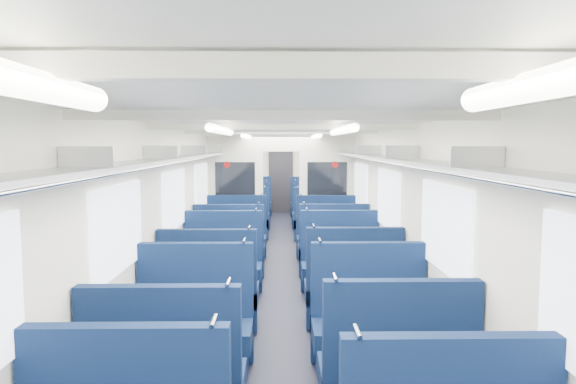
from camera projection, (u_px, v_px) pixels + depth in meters
name	position (u px, v px, depth m)	size (l,w,h in m)	color
floor	(282.00, 293.00, 7.38)	(2.80, 18.00, 0.01)	black
ceiling	(281.00, 129.00, 7.17)	(2.80, 18.00, 0.01)	white
wall_left	(182.00, 212.00, 7.25)	(0.02, 18.00, 2.35)	silver
dado_left	(184.00, 270.00, 7.33)	(0.03, 17.90, 0.70)	#121F3C
wall_right	(380.00, 212.00, 7.29)	(0.02, 18.00, 2.35)	silver
dado_right	(378.00, 269.00, 7.37)	(0.03, 17.90, 0.70)	#121F3C
wall_far	(281.00, 175.00, 16.23)	(2.80, 0.02, 2.35)	silver
luggage_rack_left	(195.00, 156.00, 7.18)	(0.36, 17.40, 0.18)	#B2B5BA
luggage_rack_right	(368.00, 156.00, 7.22)	(0.36, 17.40, 0.18)	#B2B5BA
windows	(282.00, 198.00, 6.80)	(2.78, 15.60, 0.75)	white
ceiling_fittings	(281.00, 133.00, 6.91)	(2.70, 16.06, 0.11)	white
end_door	(281.00, 181.00, 16.19)	(0.75, 0.06, 2.00)	black
bulkhead	(281.00, 192.00, 9.85)	(2.80, 0.10, 2.35)	white
seat_9	(395.00, 383.00, 3.79)	(1.10, 0.61, 1.23)	#0F2248
seat_10	(194.00, 332.00, 4.83)	(1.10, 0.61, 1.23)	#0F2248
seat_11	(370.00, 331.00, 4.85)	(1.10, 0.61, 1.23)	#0F2248
seat_12	(210.00, 297.00, 5.91)	(1.10, 0.61, 1.23)	#0F2248
seat_13	(352.00, 294.00, 6.04)	(1.10, 0.61, 1.23)	#0F2248
seat_14	(222.00, 270.00, 7.21)	(1.10, 0.61, 1.23)	#0F2248
seat_15	(340.00, 269.00, 7.25)	(1.10, 0.61, 1.23)	#0F2248
seat_16	(230.00, 254.00, 8.27)	(1.10, 0.61, 1.23)	#0F2248
seat_17	(333.00, 253.00, 8.33)	(1.10, 0.61, 1.23)	#0F2248
seat_18	(236.00, 240.00, 9.44)	(1.10, 0.61, 1.23)	#0F2248
seat_19	(327.00, 241.00, 9.41)	(1.10, 0.61, 1.23)	#0F2248
seat_20	(244.00, 223.00, 11.52)	(1.10, 0.61, 1.23)	#0F2248
seat_21	(318.00, 223.00, 11.46)	(1.10, 0.61, 1.23)	#0F2248
seat_22	(247.00, 217.00, 12.51)	(1.10, 0.61, 1.23)	#0F2248
seat_23	(315.00, 216.00, 12.73)	(1.10, 0.61, 1.23)	#0F2248
seat_24	(250.00, 211.00, 13.61)	(1.10, 0.61, 1.23)	#0F2248
seat_25	(312.00, 210.00, 13.72)	(1.10, 0.61, 1.23)	#0F2248
seat_26	(253.00, 205.00, 14.98)	(1.10, 0.61, 1.23)	#0F2248
seat_27	(310.00, 205.00, 14.92)	(1.10, 0.61, 1.23)	#0F2248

